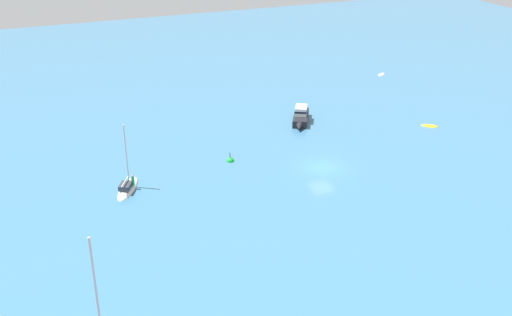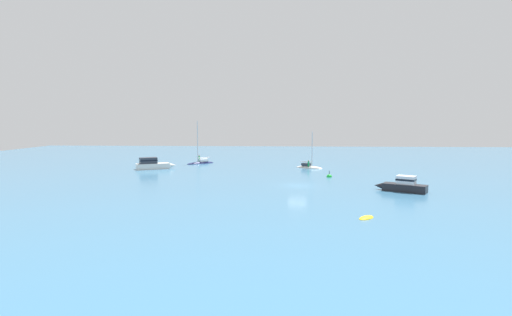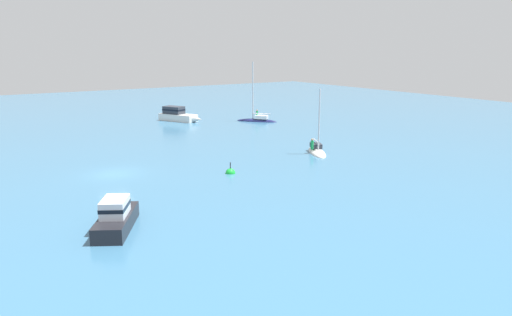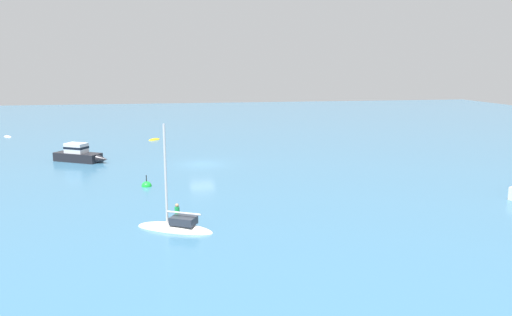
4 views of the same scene
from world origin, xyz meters
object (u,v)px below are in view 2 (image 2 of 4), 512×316
ketch (201,162)px  cabin_cruiser (153,164)px  channel_buoy (329,177)px  sloop (309,167)px  motor_cruiser (403,185)px  tender (366,218)px

ketch → cabin_cruiser: bearing=13.5°
ketch → channel_buoy: ketch is taller
sloop → channel_buoy: sloop is taller
sloop → motor_cruiser: bearing=-40.0°
motor_cruiser → cabin_cruiser: (-21.49, -38.81, 0.10)m
ketch → motor_cruiser: 44.52m
ketch → channel_buoy: size_ratio=6.40×
cabin_cruiser → channel_buoy: bearing=-43.0°
tender → cabin_cruiser: (-35.94, -31.24, 0.87)m
ketch → tender: bearing=77.5°
motor_cruiser → cabin_cruiser: bearing=1.1°
channel_buoy → ketch: bearing=-127.7°
ketch → sloop: bearing=122.4°
cabin_cruiser → tender: bearing=-75.9°
ketch → cabin_cruiser: size_ratio=1.27×
motor_cruiser → cabin_cruiser: cabin_cruiser is taller
tender → channel_buoy: bearing=-139.9°
ketch → channel_buoy: bearing=101.8°
sloop → channel_buoy: bearing=-51.2°
sloop → motor_cruiser: size_ratio=1.15×
motor_cruiser → cabin_cruiser: size_ratio=0.87×
tender → cabin_cruiser: bearing=-99.1°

